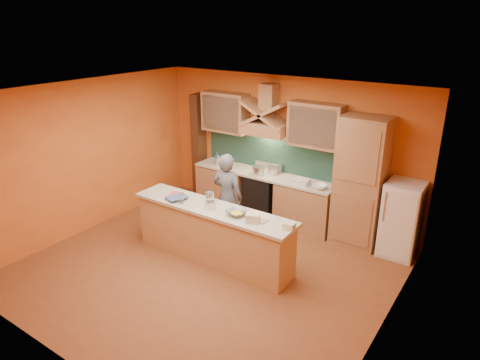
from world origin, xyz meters
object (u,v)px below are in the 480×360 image
Objects in this scene: mixing_bowl at (237,213)px; kitchen_scale at (210,206)px; person at (227,196)px; stove at (263,195)px; fridge at (401,219)px.

kitchen_scale is at bearing -174.69° from mixing_bowl.
person is 0.91m from kitchen_scale.
fridge is at bearing 0.00° from stove.
person is 5.15× the size of mixing_bowl.
mixing_bowl is at bearing -136.41° from fridge.
fridge is 9.71× the size of kitchen_scale.
kitchen_scale is (0.28, -0.84, 0.20)m from person.
person reaches higher than fridge.
person is at bearing -157.95° from fridge.
fridge is 2.99m from person.
kitchen_scale is 0.48m from mixing_bowl.
person reaches higher than mixing_bowl.
kitchen_scale is 0.43× the size of mixing_bowl.
stove is 0.69× the size of fridge.
fridge is 2.80m from mixing_bowl.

